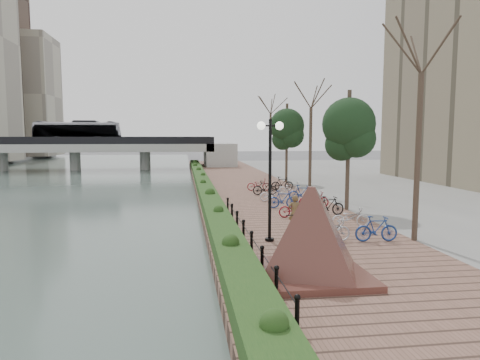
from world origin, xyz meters
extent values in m
plane|color=#59595B|center=(0.00, 0.00, 0.00)|extent=(220.00, 220.00, 0.00)
cube|color=#475951|center=(-15.00, 25.00, 0.01)|extent=(30.00, 130.00, 0.02)
cube|color=brown|center=(4.00, 17.50, 0.25)|extent=(8.00, 75.00, 0.50)
cube|color=gray|center=(20.00, 17.50, 0.25)|extent=(24.00, 75.00, 0.50)
cube|color=#183E16|center=(0.60, 20.00, 0.80)|extent=(1.10, 56.00, 0.60)
cylinder|color=black|center=(1.40, -5.00, 0.85)|extent=(0.10, 0.10, 0.70)
cylinder|color=black|center=(1.40, -3.00, 0.85)|extent=(0.10, 0.10, 0.70)
cylinder|color=black|center=(1.40, -1.00, 0.85)|extent=(0.10, 0.10, 0.70)
cylinder|color=black|center=(1.40, 1.00, 0.85)|extent=(0.10, 0.10, 0.70)
cylinder|color=black|center=(1.40, 3.00, 0.85)|extent=(0.10, 0.10, 0.70)
cylinder|color=black|center=(1.40, 5.00, 0.85)|extent=(0.10, 0.10, 0.70)
cylinder|color=black|center=(1.40, 7.00, 0.85)|extent=(0.10, 0.10, 0.70)
cylinder|color=black|center=(1.40, 9.00, 0.85)|extent=(0.10, 0.10, 0.70)
cube|color=#4C2D20|center=(2.69, -1.67, 0.59)|extent=(3.18, 3.18, 0.19)
pyramid|color=#4C2D20|center=(2.69, -1.67, 1.90)|extent=(4.71, 4.71, 2.43)
cylinder|color=black|center=(2.37, 2.62, 2.84)|extent=(0.12, 0.12, 4.68)
cylinder|color=black|center=(2.37, 2.62, 4.93)|extent=(0.70, 0.06, 0.06)
sphere|color=white|center=(2.02, 2.62, 4.93)|extent=(0.32, 0.32, 0.32)
sphere|color=white|center=(2.72, 2.62, 4.93)|extent=(0.32, 0.32, 0.32)
imported|color=brown|center=(3.79, 4.23, 1.27)|extent=(0.66, 0.54, 1.54)
imported|color=silver|center=(4.60, 2.04, 0.95)|extent=(0.60, 1.71, 0.90)
imported|color=black|center=(4.60, 4.64, 1.00)|extent=(0.47, 1.66, 1.00)
imported|color=maroon|center=(4.60, 7.24, 0.95)|extent=(0.60, 1.71, 0.90)
imported|color=navy|center=(4.60, 9.84, 1.00)|extent=(0.47, 1.66, 1.00)
imported|color=silver|center=(4.60, 12.44, 0.95)|extent=(0.60, 1.71, 0.90)
imported|color=black|center=(4.60, 15.04, 1.00)|extent=(0.47, 1.66, 1.00)
imported|color=maroon|center=(4.60, 17.64, 0.95)|extent=(0.60, 1.72, 0.90)
imported|color=navy|center=(6.40, 2.04, 1.00)|extent=(0.47, 1.66, 1.00)
imported|color=silver|center=(6.40, 4.64, 0.95)|extent=(0.60, 1.71, 0.90)
imported|color=black|center=(6.40, 7.24, 1.00)|extent=(0.47, 1.66, 1.00)
imported|color=maroon|center=(6.40, 9.84, 0.95)|extent=(0.60, 1.71, 0.90)
imported|color=navy|center=(6.40, 12.44, 1.00)|extent=(0.47, 1.66, 1.00)
imported|color=silver|center=(6.40, 15.04, 0.95)|extent=(0.60, 1.71, 0.90)
imported|color=black|center=(6.40, 17.64, 1.00)|extent=(0.47, 1.66, 1.00)
cube|color=#A3A29D|center=(-15.00, 45.00, 3.00)|extent=(36.00, 8.00, 1.00)
cube|color=black|center=(-15.00, 41.10, 3.95)|extent=(36.00, 0.15, 0.90)
cube|color=black|center=(-15.00, 48.90, 3.95)|extent=(36.00, 0.15, 0.90)
cylinder|color=#A3A29D|center=(-24.00, 45.00, 1.25)|extent=(1.40, 1.40, 2.50)
cylinder|color=#A3A29D|center=(-15.00, 45.00, 1.25)|extent=(1.40, 1.40, 2.50)
cylinder|color=#A3A29D|center=(-6.00, 45.00, 1.25)|extent=(1.40, 1.40, 2.50)
imported|color=silver|center=(-14.50, 45.00, 5.00)|extent=(2.52, 10.77, 3.00)
cube|color=#AFA792|center=(-33.00, 80.00, 12.50)|extent=(12.00, 12.00, 24.00)
camera|label=1|loc=(-0.90, -13.32, 4.56)|focal=32.00mm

